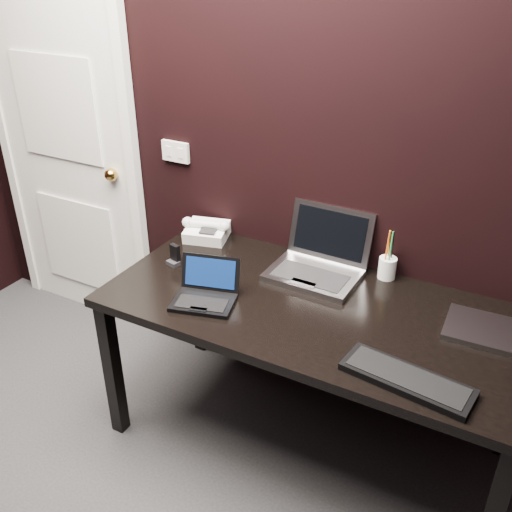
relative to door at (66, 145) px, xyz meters
The scene contains 11 objects.
wall_back 1.37m from the door, ahead, with size 4.00×4.00×0.00m, color black.
door is the anchor object (origin of this frame).
wall_switch 0.73m from the door, ahead, with size 0.15×0.02×0.10m.
desk 1.73m from the door, 12.82° to the right, with size 1.70×0.80×0.74m.
netbook 1.39m from the door, 23.79° to the right, with size 0.29×0.27×0.16m.
silver_laptop 1.59m from the door, ahead, with size 0.39×0.35×0.26m.
ext_keyboard 2.22m from the door, 17.22° to the right, with size 0.45×0.20×0.03m.
closed_laptop 2.33m from the door, ahead, with size 0.33×0.24×0.02m.
desk_phone 0.99m from the door, ahead, with size 0.25×0.23×0.12m.
mobile_phone 1.06m from the door, 20.72° to the right, with size 0.06×0.06×0.10m.
pen_cup 1.85m from the door, ahead, with size 0.10×0.10×0.22m.
Camera 1 is at (1.00, -0.38, 2.01)m, focal length 40.00 mm.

